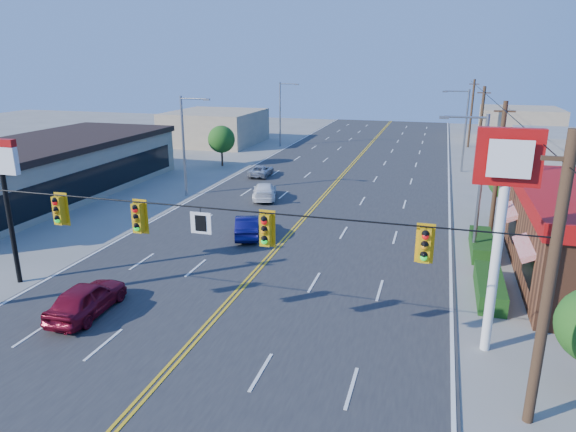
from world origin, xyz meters
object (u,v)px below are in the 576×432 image
(pizza_hut_sign, at_px, (4,181))
(car_silver, at_px, (261,171))
(kfc_pylon, at_px, (504,198))
(car_blue, at_px, (247,227))
(signal_span, at_px, (167,235))
(car_magenta, at_px, (87,300))
(car_white, at_px, (265,192))

(pizza_hut_sign, relative_size, car_silver, 1.80)
(kfc_pylon, xyz_separation_m, car_blue, (-13.46, 9.64, -5.38))
(signal_span, height_order, pizza_hut_sign, signal_span)
(pizza_hut_sign, bearing_deg, kfc_pylon, 0.00)
(signal_span, xyz_separation_m, pizza_hut_sign, (-10.88, 4.00, 0.30))
(signal_span, height_order, car_magenta, signal_span)
(car_silver, bearing_deg, car_magenta, 90.38)
(car_blue, xyz_separation_m, car_white, (-1.90, 8.88, -0.03))
(signal_span, relative_size, car_blue, 6.01)
(car_white, xyz_separation_m, car_silver, (-3.02, 7.80, -0.11))
(kfc_pylon, xyz_separation_m, car_white, (-15.36, 18.52, -5.41))
(car_blue, relative_size, car_white, 0.92)
(kfc_pylon, height_order, pizza_hut_sign, kfc_pylon)
(signal_span, xyz_separation_m, car_blue, (-2.34, 13.64, -4.22))
(car_magenta, bearing_deg, kfc_pylon, -176.04)
(signal_span, distance_m, car_white, 23.31)
(car_blue, bearing_deg, car_silver, -93.47)
(pizza_hut_sign, relative_size, car_blue, 1.69)
(pizza_hut_sign, bearing_deg, car_blue, 48.48)
(signal_span, distance_m, pizza_hut_sign, 11.60)
(car_magenta, relative_size, car_blue, 1.06)
(pizza_hut_sign, bearing_deg, car_magenta, -19.85)
(kfc_pylon, relative_size, car_silver, 2.23)
(car_white, bearing_deg, pizza_hut_sign, 53.80)
(pizza_hut_sign, bearing_deg, signal_span, -20.19)
(car_magenta, bearing_deg, signal_span, 156.51)
(car_magenta, relative_size, car_silver, 1.12)
(signal_span, bearing_deg, car_silver, 103.48)
(car_blue, height_order, car_white, car_blue)
(pizza_hut_sign, xyz_separation_m, car_silver, (3.61, 26.32, -4.65))
(car_white, bearing_deg, kfc_pylon, 113.19)
(signal_span, xyz_separation_m, kfc_pylon, (11.12, 4.00, 1.16))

